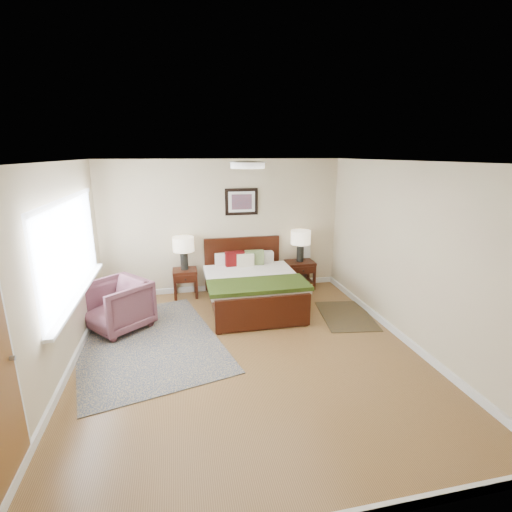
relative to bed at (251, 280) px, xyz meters
name	(u,v)px	position (x,y,z in m)	size (l,w,h in m)	color
floor	(249,353)	(-0.35, -1.56, -0.48)	(5.00, 5.00, 0.00)	brown
back_wall	(223,227)	(-0.35, 0.94, 0.77)	(4.50, 0.04, 2.50)	#C5B98F
front_wall	(324,378)	(-0.35, -4.06, 0.77)	(4.50, 0.04, 2.50)	#C5B98F
left_wall	(54,276)	(-2.60, -1.56, 0.77)	(0.04, 5.00, 2.50)	#C5B98F
right_wall	(408,254)	(1.90, -1.56, 0.77)	(0.04, 5.00, 2.50)	#C5B98F
ceiling	(248,162)	(-0.35, -1.56, 2.02)	(4.50, 5.00, 0.02)	white
window	(73,250)	(-2.55, -0.86, 0.90)	(0.11, 2.72, 1.32)	silver
ceil_fixture	(248,165)	(-0.35, -1.56, 1.99)	(0.44, 0.44, 0.08)	white
bed	(251,280)	(0.00, 0.00, 0.00)	(1.59, 1.90, 1.03)	#361308
wall_art	(242,202)	(0.00, 0.91, 1.24)	(0.62, 0.05, 0.50)	black
nightstand_left	(185,276)	(-1.11, 0.69, -0.07)	(0.44, 0.40, 0.52)	#361308
nightstand_right	(300,272)	(1.12, 0.69, -0.14)	(0.55, 0.41, 0.54)	#361308
lamp_left	(183,246)	(-1.11, 0.71, 0.49)	(0.38, 0.38, 0.61)	black
lamp_right	(301,240)	(1.12, 0.71, 0.51)	(0.38, 0.38, 0.61)	black
armchair	(117,305)	(-2.15, -0.44, -0.09)	(0.82, 0.84, 0.76)	brown
rug_persian	(148,342)	(-1.70, -0.97, -0.47)	(1.86, 2.63, 0.01)	#0E2146
rug_navy	(346,315)	(1.45, -0.74, -0.47)	(0.79, 1.19, 0.01)	black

